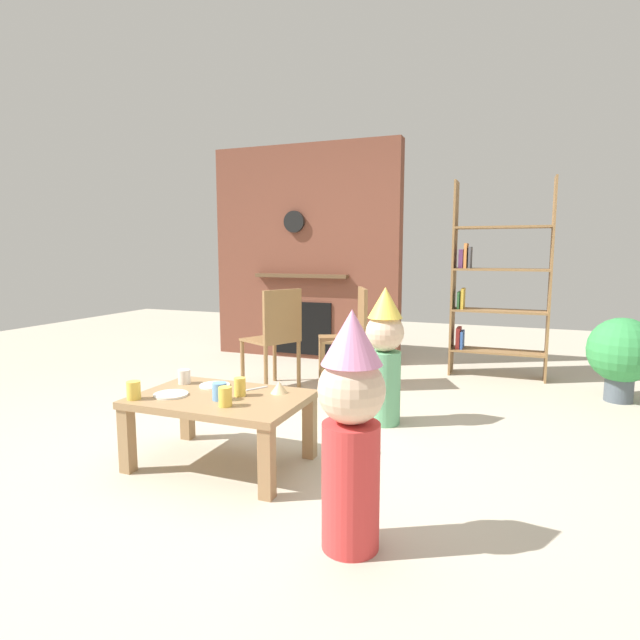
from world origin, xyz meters
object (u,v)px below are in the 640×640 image
object	(u,v)px
paper_cup_center	(184,377)
paper_cup_far_right	(134,390)
paper_cup_near_left	(240,387)
child_with_cone_hat	(351,425)
paper_cup_near_right	(220,391)
birthday_cake_slice	(279,387)
coffee_table	(221,407)
paper_plate_front	(171,395)
potted_plant_tall	(622,352)
bookshelf	(494,286)
paper_plate_rear	(215,385)
child_in_pink	(384,352)
dining_chair_middle	(352,331)
paper_cup_far_left	(225,397)
dining_chair_left	(276,333)

from	to	relation	value
paper_cup_center	paper_cup_far_right	bearing A→B (deg)	-97.87
paper_cup_near_left	child_with_cone_hat	xyz separation A→B (m)	(0.85, -0.57, 0.07)
paper_cup_near_right	birthday_cake_slice	size ratio (longest dim) A/B	0.97
coffee_table	child_with_cone_hat	world-z (taller)	child_with_cone_hat
paper_plate_front	coffee_table	bearing A→B (deg)	20.63
coffee_table	potted_plant_tall	xyz separation A→B (m)	(2.36, 2.27, 0.07)
paper_cup_far_right	paper_plate_front	bearing A→B (deg)	42.83
bookshelf	paper_plate_front	distance (m)	3.35
paper_plate_rear	child_in_pink	size ratio (longest dim) A/B	0.19
paper_cup_near_right	potted_plant_tall	size ratio (longest dim) A/B	0.14
paper_cup_center	dining_chair_middle	size ratio (longest dim) A/B	0.10
paper_cup_far_right	birthday_cake_slice	distance (m)	0.81
paper_cup_near_right	paper_cup_far_left	bearing A→B (deg)	-44.55
birthday_cake_slice	dining_chair_left	distance (m)	1.57
paper_cup_far_right	paper_plate_front	xyz separation A→B (m)	(0.15, 0.13, -0.05)
potted_plant_tall	paper_plate_front	bearing A→B (deg)	-137.88
dining_chair_middle	potted_plant_tall	distance (m)	2.22
paper_plate_front	dining_chair_left	size ratio (longest dim) A/B	0.22
paper_plate_rear	dining_chair_left	world-z (taller)	dining_chair_left
paper_plate_rear	bookshelf	bearing A→B (deg)	60.98
birthday_cake_slice	child_in_pink	bearing A→B (deg)	65.11
birthday_cake_slice	dining_chair_middle	size ratio (longest dim) A/B	0.11
paper_cup_near_left	paper_cup_far_left	size ratio (longest dim) A/B	1.00
paper_cup_far_right	potted_plant_tall	world-z (taller)	potted_plant_tall
paper_cup_near_left	coffee_table	bearing A→B (deg)	-159.79
paper_cup_near_left	paper_cup_near_right	xyz separation A→B (m)	(-0.06, -0.11, -0.00)
paper_cup_center	dining_chair_left	distance (m)	1.42
paper_cup_center	coffee_table	bearing A→B (deg)	-23.51
paper_cup_near_right	paper_cup_center	distance (m)	0.46
paper_cup_far_left	paper_plate_front	world-z (taller)	paper_cup_far_left
child_in_pink	potted_plant_tall	xyz separation A→B (m)	(1.67, 1.23, -0.11)
paper_plate_rear	child_with_cone_hat	world-z (taller)	child_with_cone_hat
bookshelf	birthday_cake_slice	size ratio (longest dim) A/B	19.00
child_in_pink	dining_chair_left	bearing A→B (deg)	-82.08
potted_plant_tall	paper_plate_rear	bearing A→B (deg)	-139.85
paper_cup_near_right	paper_cup_far_right	bearing A→B (deg)	-160.34
paper_cup_near_left	paper_plate_front	size ratio (longest dim) A/B	0.54
bookshelf	paper_cup_far_right	size ratio (longest dim) A/B	18.60
child_with_cone_hat	coffee_table	bearing A→B (deg)	-0.00
dining_chair_left	potted_plant_tall	xyz separation A→B (m)	(2.77, 0.70, -0.10)
paper_cup_center	dining_chair_middle	world-z (taller)	dining_chair_middle
bookshelf	paper_cup_far_left	world-z (taller)	bookshelf
bookshelf	birthday_cake_slice	world-z (taller)	bookshelf
birthday_cake_slice	coffee_table	bearing A→B (deg)	-148.98
paper_cup_near_right	paper_cup_far_right	xyz separation A→B (m)	(-0.45, -0.16, 0.00)
paper_cup_near_left	child_with_cone_hat	world-z (taller)	child_with_cone_hat
bookshelf	paper_plate_front	bearing A→B (deg)	-118.68
paper_plate_rear	potted_plant_tall	distance (m)	3.27
dining_chair_left	paper_plate_front	bearing A→B (deg)	122.26
bookshelf	child_with_cone_hat	bearing A→B (deg)	-96.38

